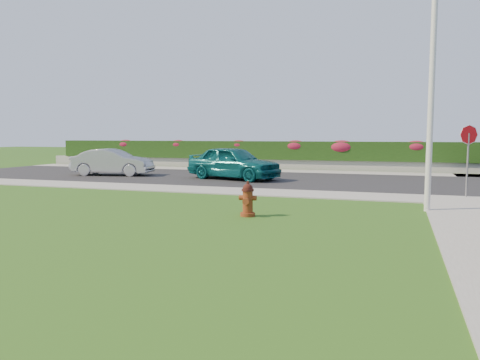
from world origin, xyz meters
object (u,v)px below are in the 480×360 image
(utility_pole, at_px, (432,90))
(stop_sign, at_px, (468,144))
(sedan_teal, at_px, (234,163))
(sedan_silver, at_px, (113,162))
(fire_hydrant, at_px, (248,200))

(utility_pole, relative_size, stop_sign, 2.71)
(sedan_teal, bearing_deg, sedan_silver, 106.87)
(fire_hydrant, height_order, stop_sign, stop_sign)
(utility_pole, bearing_deg, sedan_silver, 155.19)
(stop_sign, bearing_deg, sedan_silver, 161.39)
(utility_pole, xyz_separation_m, stop_sign, (1.38, 3.32, -1.49))
(sedan_teal, height_order, stop_sign, stop_sign)
(fire_hydrant, bearing_deg, stop_sign, 40.06)
(stop_sign, bearing_deg, sedan_teal, 153.67)
(utility_pole, bearing_deg, fire_hydrant, -152.03)
(sedan_teal, relative_size, sedan_silver, 1.11)
(sedan_silver, xyz_separation_m, stop_sign, (15.92, -3.40, 1.08))
(fire_hydrant, xyz_separation_m, sedan_silver, (-10.12, 9.07, 0.28))
(sedan_teal, xyz_separation_m, sedan_silver, (-6.53, 0.02, -0.10))
(fire_hydrant, xyz_separation_m, stop_sign, (5.80, 5.67, 1.36))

